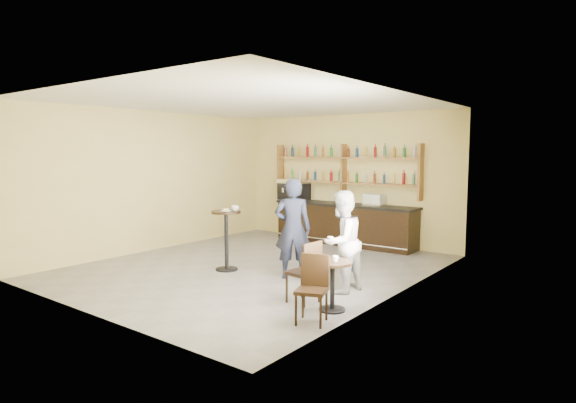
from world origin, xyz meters
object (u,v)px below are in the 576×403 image
Objects in this scene: pastry_case at (374,200)px; pedestal_table at (226,241)px; man_main at (293,229)px; chair_west at (303,272)px; cafe_table at (332,286)px; chair_south at (311,290)px; patron_second at (342,242)px; bar_counter at (344,224)px; espresso_machine at (294,189)px.

pedestal_table is (-1.26, -3.67, -0.57)m from pastry_case.
chair_west is at bearing 100.00° from man_main.
pedestal_table is 1.59× the size of cafe_table.
pedestal_table is 3.25m from chair_south.
pastry_case is 0.40× the size of pedestal_table.
pedestal_table is 2.52m from patron_second.
patron_second is (1.14, -0.21, -0.08)m from man_main.
bar_counter is 3.70m from pedestal_table.
espresso_machine is at bearing -128.38° from patron_second.
espresso_machine is 1.07× the size of cafe_table.
chair_west is at bearing -76.17° from pastry_case.
patron_second is at bearing 86.50° from chair_south.
cafe_table is (3.98, -4.47, -0.92)m from espresso_machine.
chair_west reaches higher than chair_south.
man_main is 1.16m from patron_second.
pedestal_table is at bearing -81.58° from patron_second.
man_main is 2.35m from chair_south.
bar_counter is 1.03m from pastry_case.
patron_second is (2.51, 0.09, 0.25)m from pedestal_table.
pedestal_table is (-0.45, -3.67, 0.07)m from bar_counter.
pastry_case is 0.26× the size of man_main.
chair_south is at bearing -71.55° from pastry_case.
espresso_machine reaches higher than pedestal_table.
cafe_table is at bearing 29.58° from patron_second.
pedestal_table is 3.00m from cafe_table.
chair_west is (3.43, -4.42, -0.81)m from espresso_machine.
man_main reaches higher than pedestal_table.
bar_counter is at bearing 7.73° from espresso_machine.
man_main is 2.00× the size of chair_south.
pedestal_table is 0.69× the size of patron_second.
patron_second reaches higher than chair_west.
chair_south is 1.59m from patron_second.
pedestal_table is at bearing 134.91° from chair_south.
pastry_case is 5.38m from chair_south.
chair_west is (0.97, -1.05, -0.43)m from man_main.
pedestal_table is 1.44m from man_main.
espresso_machine is 0.47× the size of patron_second.
pedestal_table is (1.10, -3.67, -0.71)m from espresso_machine.
chair_south is (2.48, -5.07, -0.05)m from bar_counter.
pedestal_table reaches higher than chair_south.
espresso_machine is 2.36m from pastry_case.
pastry_case is 4.60m from chair_west.
pedestal_table is 1.22× the size of chair_west.
chair_south is (2.93, -1.40, -0.12)m from pedestal_table.
pastry_case is (2.36, 0.00, -0.14)m from espresso_machine.
bar_counter is 4.80m from chair_west.
man_main is (0.91, -3.37, 0.40)m from bar_counter.
cafe_table is at bearing -40.58° from espresso_machine.
chair_west is at bearing -5.15° from patron_second.
man_main is 2.50× the size of cafe_table.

